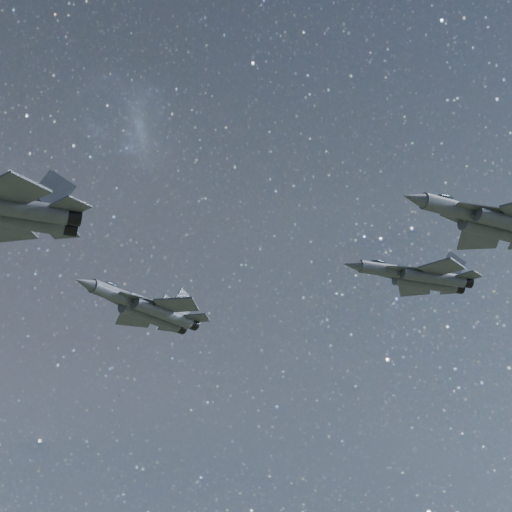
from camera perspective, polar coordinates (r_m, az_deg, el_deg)
jet_left at (r=92.22m, az=-7.24°, el=-3.50°), size 17.03×11.75×4.27m
jet_right at (r=70.94m, az=15.54°, el=2.26°), size 15.30×10.46×3.84m
jet_slot at (r=90.98m, az=10.81°, el=-1.36°), size 15.00×9.98×3.81m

